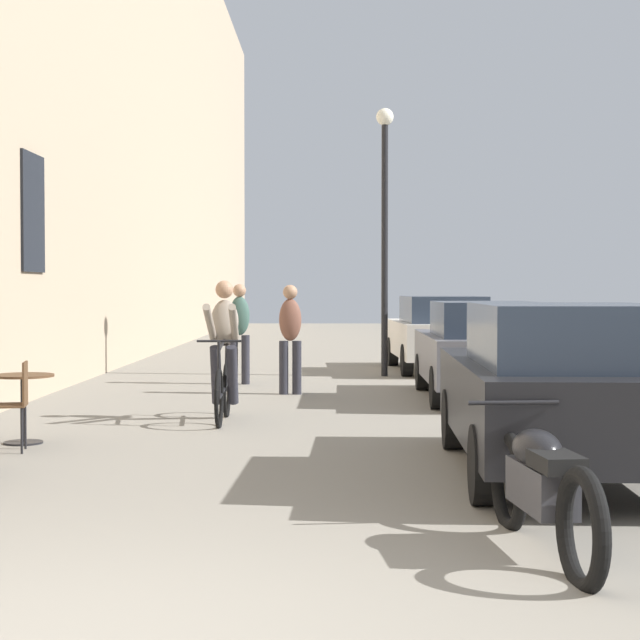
{
  "coord_description": "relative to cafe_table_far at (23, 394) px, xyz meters",
  "views": [
    {
      "loc": [
        1.09,
        -4.63,
        1.62
      ],
      "look_at": [
        0.87,
        16.99,
        0.97
      ],
      "focal_mm": 59.63,
      "sensor_mm": 36.0,
      "label": 1
    }
  ],
  "objects": [
    {
      "name": "building_facade_left",
      "position": [
        -1.34,
        7.67,
        6.03
      ],
      "size": [
        0.54,
        68.0,
        13.11
      ],
      "color": "tan",
      "rests_on": "ground_plane"
    },
    {
      "name": "cafe_table_far",
      "position": [
        0.0,
        0.0,
        0.0
      ],
      "size": [
        0.64,
        0.64,
        0.72
      ],
      "color": "black",
      "rests_on": "ground_plane"
    },
    {
      "name": "cafe_chair_far_toward_wall",
      "position": [
        0.07,
        -0.55,
        -0.0
      ],
      "size": [
        0.44,
        0.44,
        0.89
      ],
      "color": "black",
      "rests_on": "ground_plane"
    },
    {
      "name": "cyclist_on_bicycle",
      "position": [
        1.89,
        1.95,
        0.29
      ],
      "size": [
        0.52,
        1.76,
        1.74
      ],
      "color": "black",
      "rests_on": "ground_plane"
    },
    {
      "name": "pedestrian_near",
      "position": [
        2.58,
        5.15,
        0.42
      ],
      "size": [
        0.35,
        0.26,
        1.67
      ],
      "color": "#26262D",
      "rests_on": "ground_plane"
    },
    {
      "name": "pedestrian_mid",
      "position": [
        1.66,
        6.86,
        0.43
      ],
      "size": [
        0.34,
        0.24,
        1.69
      ],
      "color": "#26262D",
      "rests_on": "ground_plane"
    },
    {
      "name": "street_lamp",
      "position": [
        4.18,
        8.5,
        2.59
      ],
      "size": [
        0.32,
        0.32,
        4.9
      ],
      "color": "black",
      "rests_on": "ground_plane"
    },
    {
      "name": "parked_car_nearest",
      "position": [
        5.17,
        -1.86,
        0.25
      ],
      "size": [
        1.87,
        4.23,
        1.49
      ],
      "color": "black",
      "rests_on": "ground_plane"
    },
    {
      "name": "parked_car_second",
      "position": [
        5.39,
        4.39,
        0.22
      ],
      "size": [
        1.72,
        4.02,
        1.43
      ],
      "color": "#595960",
      "rests_on": "ground_plane"
    },
    {
      "name": "parked_car_third",
      "position": [
        5.32,
        9.71,
        0.24
      ],
      "size": [
        1.86,
        4.17,
        1.46
      ],
      "color": "beige",
      "rests_on": "ground_plane"
    },
    {
      "name": "parked_motorcycle",
      "position": [
        4.49,
        -4.51,
        -0.12
      ],
      "size": [
        0.62,
        2.14,
        0.92
      ],
      "color": "black",
      "rests_on": "ground_plane"
    }
  ]
}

